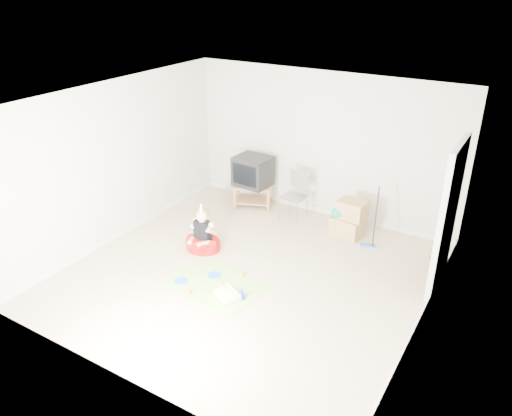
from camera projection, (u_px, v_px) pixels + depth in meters
The scene contains 16 objects.
ground at pixel (248, 274), 7.44m from camera, with size 5.00×5.00×0.00m, color #C8B290.
doorway_recess at pixel (449, 220), 6.78m from camera, with size 0.02×0.90×2.05m, color black.
tv_stand at pixel (253, 193), 9.49m from camera, with size 0.81×0.67×0.44m.
crt_tv at pixel (253, 171), 9.29m from camera, with size 0.64×0.53×0.55m, color black.
folding_chair at pixel (294, 197), 8.91m from camera, with size 0.44×0.42×0.90m.
cardboard_boxes at pixel (349, 219), 8.39m from camera, with size 0.57×0.46×0.65m.
floor_mop at pixel (369, 232), 8.08m from camera, with size 0.25×0.32×0.97m.
book_pile at pixel (440, 256), 7.81m from camera, with size 0.24×0.29×0.12m.
seated_woman at pixel (203, 239), 8.04m from camera, with size 0.61×0.61×0.82m.
party_mat at pixel (217, 284), 7.19m from camera, with size 1.35×0.98×0.01m, color #FF358E.
birthday_cake at pixel (228, 295), 6.87m from camera, with size 0.39×0.36×0.15m.
blue_plate_near at pixel (214, 275), 7.39m from camera, with size 0.20×0.20×0.01m, color blue.
blue_plate_far at pixel (181, 281), 7.25m from camera, with size 0.20×0.20×0.01m, color blue.
orange_cup_near at pixel (241, 274), 7.36m from camera, with size 0.06×0.06×0.07m, color orange.
orange_cup_far at pixel (188, 292), 6.95m from camera, with size 0.07×0.07×0.08m, color orange.
blue_party_hat at pixel (242, 293), 6.84m from camera, with size 0.12×0.12×0.18m, color blue.
Camera 1 is at (3.35, -5.33, 4.09)m, focal length 35.00 mm.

